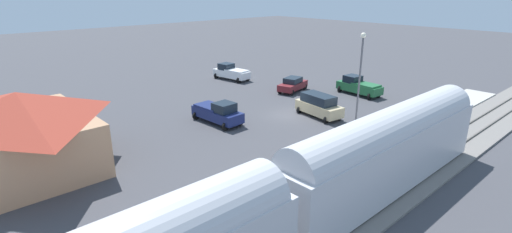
{
  "coord_description": "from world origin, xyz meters",
  "views": [
    {
      "loc": [
        -24.24,
        26.4,
        12.05
      ],
      "look_at": [
        -0.28,
        4.61,
        1.0
      ],
      "focal_mm": 26.55,
      "sensor_mm": 36.0,
      "label": 1
    }
  ],
  "objects": [
    {
      "name": "ground_plane",
      "position": [
        0.0,
        0.0,
        0.0
      ],
      "size": [
        200.0,
        200.0,
        0.0
      ],
      "primitive_type": "plane",
      "color": "#424247"
    },
    {
      "name": "station_building",
      "position": [
        4.0,
        22.0,
        2.91
      ],
      "size": [
        10.96,
        8.7,
        5.59
      ],
      "color": "tan",
      "rests_on": "ground"
    },
    {
      "name": "pickup_navy",
      "position": [
        2.93,
        6.49,
        1.03
      ],
      "size": [
        5.5,
        2.72,
        2.14
      ],
      "color": "navy",
      "rests_on": "ground"
    },
    {
      "name": "suv_tan",
      "position": [
        -2.2,
        -1.98,
        1.15
      ],
      "size": [
        5.12,
        2.88,
        2.22
      ],
      "color": "#C6B284",
      "rests_on": "ground"
    },
    {
      "name": "railway_track",
      "position": [
        -14.0,
        0.0,
        0.09
      ],
      "size": [
        4.8,
        70.0,
        0.3
      ],
      "color": "slate",
      "rests_on": "ground"
    },
    {
      "name": "pedestrian_on_platform",
      "position": [
        -10.41,
        -2.75,
        1.28
      ],
      "size": [
        0.36,
        0.36,
        1.71
      ],
      "color": "#23284C",
      "rests_on": "platform"
    },
    {
      "name": "pickup_white",
      "position": [
        15.97,
        -5.53,
        1.03
      ],
      "size": [
        5.61,
        3.02,
        2.14
      ],
      "color": "white",
      "rests_on": "ground"
    },
    {
      "name": "platform",
      "position": [
        -10.0,
        0.0,
        0.15
      ],
      "size": [
        3.2,
        46.0,
        0.3
      ],
      "color": "#B7B2A8",
      "rests_on": "ground"
    },
    {
      "name": "pickup_green",
      "position": [
        -0.23,
        -11.86,
        1.03
      ],
      "size": [
        5.54,
        2.81,
        2.14
      ],
      "color": "#236638",
      "rests_on": "ground"
    },
    {
      "name": "sedan_maroon",
      "position": [
        5.95,
        -7.12,
        0.88
      ],
      "size": [
        2.87,
        4.81,
        1.74
      ],
      "color": "maroon",
      "rests_on": "ground"
    },
    {
      "name": "light_pole_near_platform",
      "position": [
        -7.2,
        -0.82,
        5.36
      ],
      "size": [
        0.44,
        0.44,
        8.64
      ],
      "color": "#515156",
      "rests_on": "ground"
    }
  ]
}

